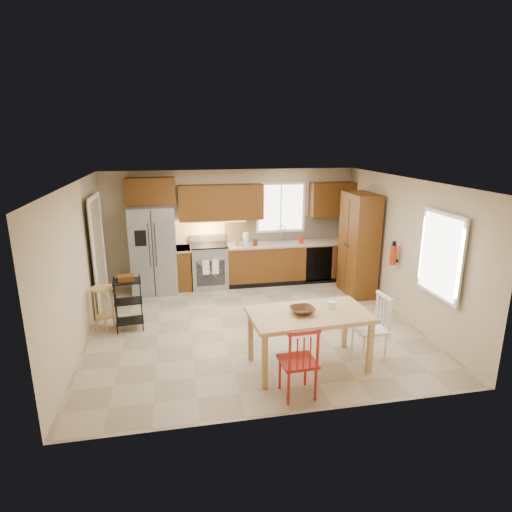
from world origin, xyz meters
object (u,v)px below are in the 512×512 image
Objects in this scene: bar_stool at (104,308)px; fire_extinguisher at (393,255)px; dining_table at (308,340)px; table_jar at (332,306)px; chair_white at (370,328)px; pantry at (359,245)px; range_stove at (209,266)px; utility_cart at (129,304)px; refrigerator at (154,250)px; chair_red at (298,360)px; soap_bottle at (301,239)px; table_bowl at (302,314)px.

fire_extinguisher is at bearing -3.45° from bar_stool.
dining_table is 11.01× the size of table_jar.
pantry is at bearing -23.42° from chair_white.
range_stove reaches higher than utility_cart.
bar_stool is (-0.80, -1.70, -0.54)m from refrigerator.
refrigerator reaches higher than range_stove.
range_stove is 3.83m from fire_extinguisher.
refrigerator reaches higher than utility_cart.
fire_extinguisher is (4.33, -1.98, 0.19)m from refrigerator.
chair_red is 1.48m from chair_white.
chair_white is (0.00, -3.51, -0.51)m from soap_bottle.
soap_bottle is 0.26× the size of bar_stool.
fire_extinguisher reaches higher than bar_stool.
pantry is 5.04m from bar_stool.
dining_table is 0.43m from table_bowl.
utility_cart reaches higher than dining_table.
soap_bottle reaches higher than bar_stool.
bar_stool is at bearing 176.94° from fire_extinguisher.
refrigerator is 2.46× the size of bar_stool.
table_bowl is 0.37× the size of utility_cart.
fire_extinguisher is 0.49× the size of bar_stool.
chair_red is (0.73, -4.29, 0.03)m from range_stove.
range_stove is 1.01× the size of utility_cart.
pantry is at bearing 53.00° from table_bowl.
refrigerator reaches higher than table_bowl.
table_bowl is at bearing -167.47° from table_jar.
soap_bottle is 0.20× the size of chair_white.
chair_red is at bearing -107.16° from soap_bottle.
refrigerator reaches higher than chair_white.
fire_extinguisher is 2.73m from dining_table.
table_jar is 3.86m from bar_stool.
utility_cart is (-2.97, 1.65, -0.40)m from table_jar.
chair_red is 6.47× the size of table_jar.
pantry reaches higher than dining_table.
utility_cart is (-4.71, 0.14, -0.64)m from fire_extinguisher.
chair_red reaches higher than table_jar.
pantry reaches higher than chair_white.
fire_extinguisher is at bearing -24.52° from refrigerator.
refrigerator is 0.87× the size of pantry.
chair_white is at bearing -89.99° from soap_bottle.
table_jar is 3.42m from utility_cart.
fire_extinguisher is at bearing -79.22° from pantry.
chair_red and chair_white have the same top height.
soap_bottle is 2.27m from fire_extinguisher.
chair_red is at bearing -137.32° from fire_extinguisher.
chair_white is at bearing 2.72° from table_bowl.
table_bowl is (-1.05, -0.05, 0.33)m from chair_white.
table_jar reaches higher than table_bowl.
chair_red is at bearing -121.73° from dining_table.
range_stove is 4.82× the size of soap_bottle.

